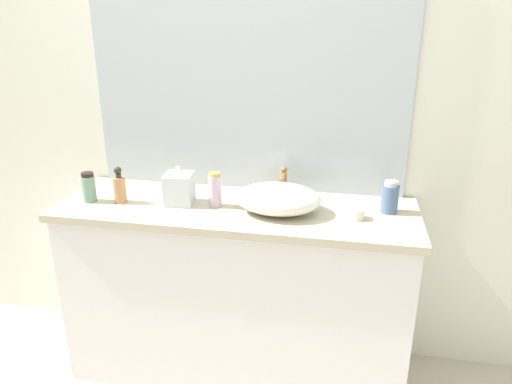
{
  "coord_description": "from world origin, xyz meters",
  "views": [
    {
      "loc": [
        0.57,
        -1.43,
        1.64
      ],
      "look_at": [
        0.21,
        0.42,
        0.94
      ],
      "focal_mm": 33.56,
      "sensor_mm": 36.0,
      "label": 1
    }
  ],
  "objects": [
    {
      "name": "lotion_bottle",
      "position": [
        -0.54,
        0.37,
        0.92
      ],
      "size": [
        0.06,
        0.06,
        0.13
      ],
      "color": "gray",
      "rests_on": "vanity_counter"
    },
    {
      "name": "wall_mirror_panel",
      "position": [
        0.11,
        0.69,
        1.39
      ],
      "size": [
        1.44,
        0.01,
        1.06
      ],
      "primitive_type": "cube",
      "color": "#B2BCC6",
      "rests_on": "vanity_counter"
    },
    {
      "name": "tissue_box",
      "position": [
        -0.14,
        0.43,
        0.93
      ],
      "size": [
        0.13,
        0.13,
        0.17
      ],
      "color": "silver",
      "rests_on": "vanity_counter"
    },
    {
      "name": "sink_basin",
      "position": [
        0.3,
        0.41,
        0.92
      ],
      "size": [
        0.36,
        0.26,
        0.12
      ],
      "primitive_type": "ellipsoid",
      "color": "white",
      "rests_on": "vanity_counter"
    },
    {
      "name": "spray_can",
      "position": [
        0.76,
        0.5,
        0.92
      ],
      "size": [
        0.07,
        0.07,
        0.14
      ],
      "color": "#4D6893",
      "rests_on": "vanity_counter"
    },
    {
      "name": "faucet",
      "position": [
        0.3,
        0.56,
        0.94
      ],
      "size": [
        0.03,
        0.12,
        0.15
      ],
      "color": "brown",
      "rests_on": "vanity_counter"
    },
    {
      "name": "soap_dispenser",
      "position": [
        -0.4,
        0.39,
        0.93
      ],
      "size": [
        0.05,
        0.05,
        0.16
      ],
      "color": "tan",
      "rests_on": "vanity_counter"
    },
    {
      "name": "bathroom_wall_rear",
      "position": [
        0.0,
        0.73,
        1.3
      ],
      "size": [
        6.0,
        0.06,
        2.6
      ],
      "primitive_type": "cube",
      "color": "silver",
      "rests_on": "ground"
    },
    {
      "name": "vanity_counter",
      "position": [
        0.11,
        0.44,
        0.43
      ],
      "size": [
        1.56,
        0.51,
        0.86
      ],
      "color": "white",
      "rests_on": "ground"
    },
    {
      "name": "candle_jar",
      "position": [
        0.63,
        0.4,
        0.88
      ],
      "size": [
        0.06,
        0.06,
        0.04
      ],
      "primitive_type": "cylinder",
      "color": "silver",
      "rests_on": "vanity_counter"
    },
    {
      "name": "perfume_bottle",
      "position": [
        0.02,
        0.42,
        0.93
      ],
      "size": [
        0.05,
        0.05,
        0.15
      ],
      "color": "#C7ABCD",
      "rests_on": "vanity_counter"
    }
  ]
}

